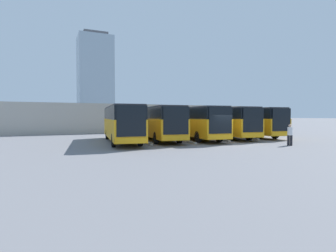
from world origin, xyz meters
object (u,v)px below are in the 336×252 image
(bus_0, at_px, (247,121))
(bus_1, at_px, (222,121))
(bus_4, at_px, (122,122))
(pedestrian, at_px, (290,134))
(bus_3, at_px, (158,122))
(bus_2, at_px, (194,122))

(bus_0, bearing_deg, bus_1, 12.10)
(bus_4, relative_size, pedestrian, 6.69)
(bus_0, bearing_deg, pedestrian, 76.19)
(bus_1, height_order, pedestrian, bus_1)
(bus_0, relative_size, bus_3, 1.00)
(bus_2, height_order, pedestrian, bus_2)
(bus_0, distance_m, bus_2, 7.74)
(bus_3, xyz_separation_m, pedestrian, (-8.11, 8.91, -0.89))
(bus_4, distance_m, pedestrian, 14.50)
(bus_1, bearing_deg, pedestrian, 99.54)
(bus_1, distance_m, pedestrian, 8.82)
(bus_3, bearing_deg, bus_1, -174.14)
(bus_3, bearing_deg, pedestrian, 139.21)
(pedestrian, bearing_deg, bus_4, 29.33)
(bus_0, relative_size, bus_2, 1.00)
(bus_4, bearing_deg, bus_3, -162.05)
(bus_3, relative_size, bus_4, 1.00)
(bus_4, bearing_deg, bus_0, -169.52)
(bus_1, xyz_separation_m, bus_3, (7.70, -0.14, 0.00))
(bus_2, xyz_separation_m, bus_3, (3.85, -0.54, 0.00))
(bus_0, xyz_separation_m, bus_4, (15.41, 0.97, 0.00))
(bus_2, xyz_separation_m, bus_4, (7.70, 0.21, 0.00))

